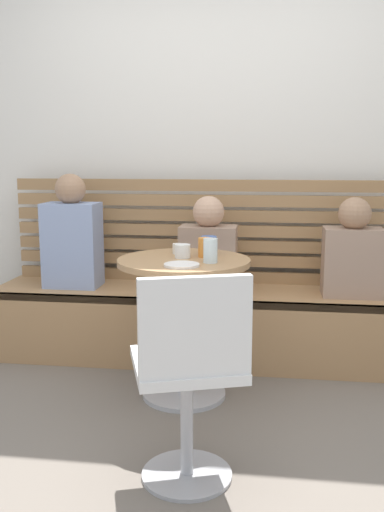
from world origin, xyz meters
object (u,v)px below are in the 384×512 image
person_child_middle (208,250)px  person_child_left (353,253)px  cup_tumbler_orange (205,247)px  cup_glass_tall (210,251)px  cafe_table (184,301)px  cup_ceramic_white (183,251)px  plate_small (182,265)px  white_chair (190,372)px  person_adult (72,237)px  booth_bench (210,324)px  cup_mug_blue (209,245)px  cup_espresso_small (178,249)px

person_child_middle → person_child_left: bearing=-0.1°
cup_tumbler_orange → cup_glass_tall: bearing=-74.1°
cafe_table → cup_ceramic_white: (-0.01, 0.03, 0.26)m
cafe_table → plate_small: plate_small is taller
cup_ceramic_white → cup_tumbler_orange: size_ratio=0.80×
white_chair → person_child_middle: 1.39m
person_adult → cup_ceramic_white: bearing=-34.4°
plate_small → person_child_left: bearing=39.8°
cafe_table → cup_glass_tall: bearing=-30.3°
white_chair → cup_ceramic_white: white_chair is taller
booth_bench → cup_mug_blue: bearing=-85.2°
cup_mug_blue → white_chair: bearing=-88.0°
cup_tumbler_orange → cup_mug_blue: bearing=84.4°
booth_bench → plate_small: bearing=-94.3°
booth_bench → white_chair: 1.40m
person_child_middle → white_chair: bearing=-86.7°
cup_tumbler_orange → cup_espresso_small: bearing=155.4°
white_chair → cup_mug_blue: (-0.03, 0.97, 0.32)m
cup_glass_tall → cup_espresso_small: bearing=131.6°
cafe_table → cup_tumbler_orange: bearing=34.1°
person_adult → person_child_left: size_ratio=1.22×
person_child_middle → cup_tumbler_orange: size_ratio=5.81×
booth_bench → person_adult: 1.02m
cup_tumbler_orange → cup_espresso_small: cup_tumbler_orange is taller
cafe_table → cup_ceramic_white: size_ratio=9.25×
cup_tumbler_orange → cup_glass_tall: cup_glass_tall is taller
cafe_table → cup_mug_blue: size_ratio=7.79×
person_child_middle → cup_glass_tall: (0.08, -0.64, 0.11)m
white_chair → cup_tumbler_orange: size_ratio=8.50×
cup_mug_blue → cup_ceramic_white: (-0.12, -0.14, -0.01)m
booth_bench → cup_glass_tall: cup_glass_tall is taller
white_chair → plate_small: white_chair is taller
cup_mug_blue → cup_ceramic_white: bearing=-131.6°
cup_mug_blue → plate_small: bearing=-104.5°
person_adult → person_child_middle: (0.86, -0.01, -0.06)m
white_chair → cup_ceramic_white: (-0.16, 0.84, 0.31)m
cup_tumbler_orange → cup_espresso_small: (-0.15, 0.07, -0.02)m
cafe_table → white_chair: (0.15, -0.81, -0.05)m
cafe_table → person_child_middle: person_child_middle is taller
cup_ceramic_white → person_child_middle: bearing=81.9°
booth_bench → cafe_table: bearing=-97.6°
cup_glass_tall → plate_small: 0.17m
cup_tumbler_orange → plate_small: size_ratio=0.59×
person_child_middle → cup_mug_blue: size_ratio=6.12×
cup_ceramic_white → cup_tumbler_orange: (0.11, 0.04, 0.02)m
booth_bench → plate_small: size_ratio=15.88×
person_child_middle → cup_glass_tall: person_child_middle is taller
cup_tumbler_orange → white_chair: bearing=-87.1°
person_child_left → plate_small: person_child_left is taller
person_child_left → plate_small: size_ratio=3.43×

